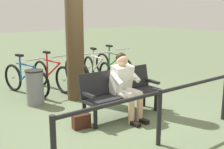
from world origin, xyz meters
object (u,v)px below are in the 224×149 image
at_px(bench, 119,89).
at_px(litter_bin, 35,87).
at_px(tree_trunk, 74,10).
at_px(bicycle_purple, 113,66).
at_px(bicycle_blue, 97,70).
at_px(bicycle_red, 26,80).
at_px(person_reading, 125,83).
at_px(bicycle_green, 52,75).
at_px(handbag, 81,121).
at_px(bicycle_black, 76,72).

relative_size(bench, litter_bin, 2.17).
distance_m(tree_trunk, bicycle_purple, 2.68).
bearing_deg(bicycle_blue, bicycle_purple, 114.84).
xyz_separation_m(bicycle_blue, bicycle_red, (1.91, -0.15, 0.00)).
bearing_deg(litter_bin, tree_trunk, 167.71).
xyz_separation_m(person_reading, litter_bin, (0.95, -1.75, -0.29)).
xyz_separation_m(bench, bicycle_green, (0.13, -2.43, -0.15)).
bearing_deg(handbag, bench, -175.70).
bearing_deg(bicycle_green, bicycle_red, -93.01).
height_order(litter_bin, bicycle_purple, bicycle_purple).
relative_size(tree_trunk, litter_bin, 5.24).
bearing_deg(person_reading, bicycle_green, -86.41).
height_order(person_reading, handbag, person_reading).
distance_m(person_reading, bicycle_red, 2.70).
xyz_separation_m(bicycle_black, bicycle_red, (1.33, -0.07, 0.00)).
bearing_deg(litter_bin, bench, 121.28).
xyz_separation_m(tree_trunk, litter_bin, (0.88, -0.19, -1.57)).
relative_size(person_reading, bicycle_red, 0.73).
distance_m(bicycle_blue, bicycle_green, 1.24).
distance_m(litter_bin, bicycle_blue, 2.16).
distance_m(bench, tree_trunk, 2.00).
distance_m(bicycle_green, bicycle_red, 0.68).
bearing_deg(bicycle_purple, litter_bin, -72.31).
relative_size(person_reading, bicycle_blue, 0.72).
distance_m(bench, bicycle_black, 2.38).
bearing_deg(bicycle_black, bench, -1.43).
bearing_deg(bicycle_purple, bench, -36.18).
xyz_separation_m(litter_bin, bicycle_blue, (-2.06, -0.67, -0.01)).
xyz_separation_m(tree_trunk, bicycle_blue, (-1.18, -0.86, -1.58)).
bearing_deg(bench, bicycle_purple, -125.82).
relative_size(bench, bicycle_green, 0.96).
bearing_deg(litter_bin, person_reading, 118.56).
xyz_separation_m(bench, litter_bin, (0.96, -1.58, -0.14)).
relative_size(bicycle_purple, bicycle_green, 1.00).
bearing_deg(bicycle_black, bicycle_green, -88.32).
relative_size(handbag, bicycle_red, 0.18).
bearing_deg(bicycle_red, bench, 5.92).
bearing_deg(bicycle_purple, person_reading, -34.56).
bearing_deg(handbag, bicycle_purple, -137.25).
relative_size(tree_trunk, bicycle_red, 2.35).
height_order(bicycle_black, bicycle_green, same).
distance_m(person_reading, bicycle_purple, 3.20).
distance_m(handbag, bicycle_blue, 3.06).
bearing_deg(bicycle_red, bicycle_purple, 78.04).
distance_m(bench, bicycle_blue, 2.51).
bearing_deg(bicycle_blue, bench, -15.88).
height_order(bench, bicycle_red, bicycle_red).
relative_size(person_reading, tree_trunk, 0.31).
bearing_deg(person_reading, bicycle_purple, -124.21).
bearing_deg(person_reading, tree_trunk, -86.46).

